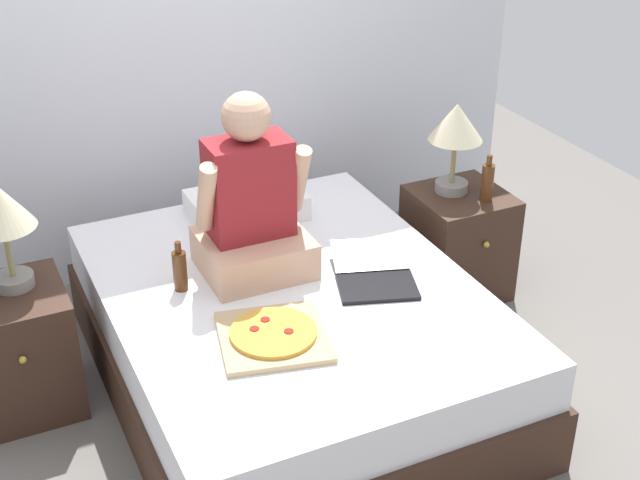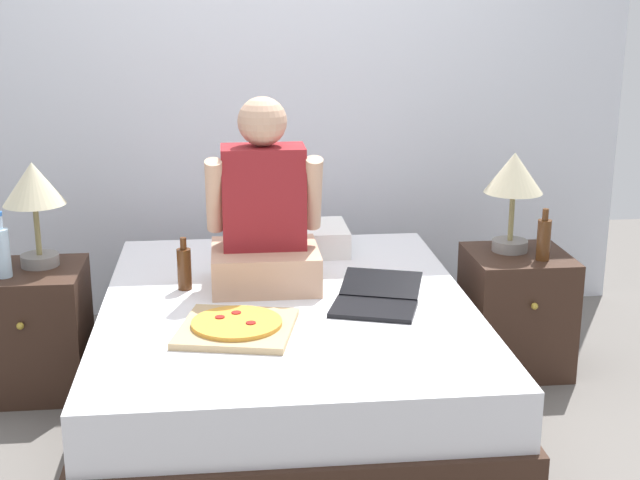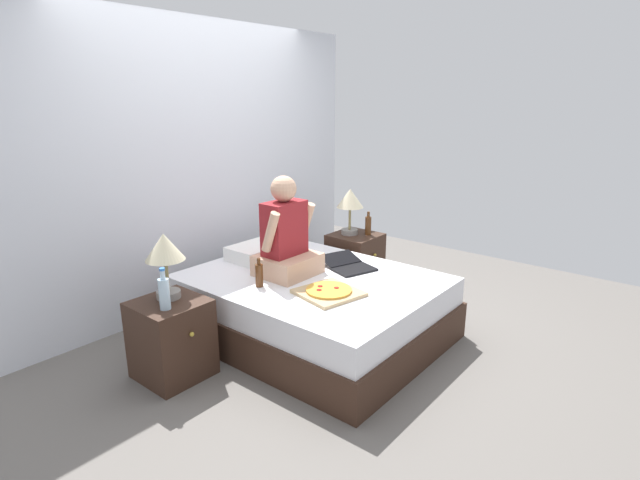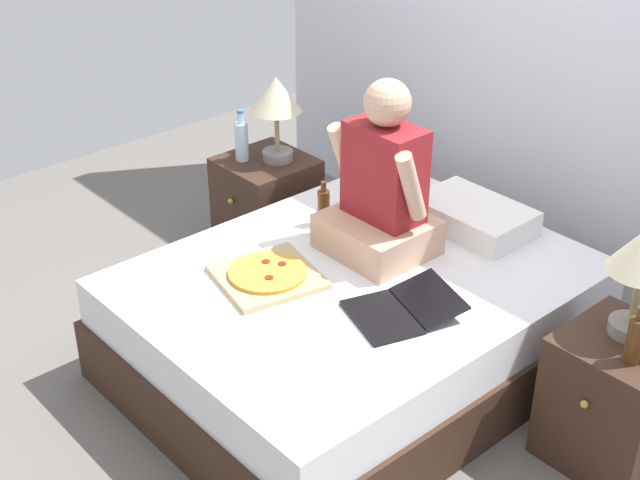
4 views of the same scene
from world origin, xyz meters
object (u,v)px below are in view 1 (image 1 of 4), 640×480
at_px(lamp_on_left_nightstand, 1,214).
at_px(laptop, 375,276).
at_px(person_seated, 251,208).
at_px(bed, 291,338).
at_px(beer_bottle_on_bed, 180,270).
at_px(nightstand_right, 458,243).
at_px(pizza_box, 273,336).
at_px(beer_bottle, 487,181).
at_px(nightstand_left, 18,350).
at_px(lamp_on_right_nightstand, 456,129).

height_order(lamp_on_left_nightstand, laptop, lamp_on_left_nightstand).
bearing_deg(person_seated, bed, -70.49).
xyz_separation_m(lamp_on_left_nightstand, beer_bottle_on_bed, (0.62, -0.23, -0.28)).
height_order(nightstand_right, pizza_box, nightstand_right).
bearing_deg(beer_bottle_on_bed, bed, -23.57).
distance_m(beer_bottle, laptop, 0.88).
distance_m(bed, pizza_box, 0.46).
bearing_deg(pizza_box, beer_bottle, 23.13).
bearing_deg(bed, beer_bottle_on_bed, 156.43).
relative_size(nightstand_left, person_seated, 0.70).
xyz_separation_m(laptop, beer_bottle_on_bed, (-0.75, 0.28, 0.07)).
relative_size(nightstand_right, beer_bottle_on_bed, 2.48).
height_order(bed, nightstand_left, nightstand_left).
bearing_deg(beer_bottle_on_bed, nightstand_right, 6.95).
height_order(beer_bottle, pizza_box, beer_bottle).
height_order(nightstand_right, laptop, laptop).
height_order(lamp_on_right_nightstand, pizza_box, lamp_on_right_nightstand).
distance_m(nightstand_left, lamp_on_left_nightstand, 0.60).
xyz_separation_m(lamp_on_left_nightstand, laptop, (1.37, -0.51, -0.36)).
relative_size(nightstand_left, lamp_on_right_nightstand, 1.21).
bearing_deg(lamp_on_right_nightstand, bed, -158.56).
xyz_separation_m(nightstand_left, laptop, (1.41, -0.46, 0.24)).
height_order(lamp_on_left_nightstand, beer_bottle_on_bed, lamp_on_left_nightstand).
relative_size(lamp_on_right_nightstand, person_seated, 0.58).
height_order(nightstand_left, nightstand_right, same).
height_order(person_seated, beer_bottle_on_bed, person_seated).
bearing_deg(pizza_box, laptop, 21.53).
bearing_deg(laptop, lamp_on_right_nightstand, 36.10).
bearing_deg(beer_bottle, nightstand_right, 125.01).
bearing_deg(lamp_on_right_nightstand, lamp_on_left_nightstand, 180.00).
xyz_separation_m(beer_bottle, laptop, (-0.80, -0.36, -0.13)).
height_order(nightstand_left, person_seated, person_seated).
distance_m(beer_bottle, pizza_box, 1.47).
distance_m(bed, person_seated, 0.58).
bearing_deg(bed, person_seated, 109.51).
bearing_deg(nightstand_left, beer_bottle_on_bed, -15.23).
relative_size(nightstand_left, beer_bottle, 2.38).
bearing_deg(laptop, beer_bottle_on_bed, 159.65).
height_order(bed, lamp_on_left_nightstand, lamp_on_left_nightstand).
relative_size(beer_bottle, person_seated, 0.29).
relative_size(nightstand_left, beer_bottle_on_bed, 2.48).
relative_size(lamp_on_right_nightstand, beer_bottle_on_bed, 2.05).
bearing_deg(laptop, person_seated, 143.06).
relative_size(bed, lamp_on_right_nightstand, 4.24).
bearing_deg(beer_bottle, person_seated, -177.92).
bearing_deg(bed, beer_bottle, 12.76).
xyz_separation_m(bed, lamp_on_left_nightstand, (-1.03, 0.41, 0.63)).
xyz_separation_m(bed, beer_bottle, (1.14, 0.26, 0.40)).
height_order(nightstand_left, pizza_box, nightstand_left).
bearing_deg(nightstand_right, lamp_on_right_nightstand, 120.93).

